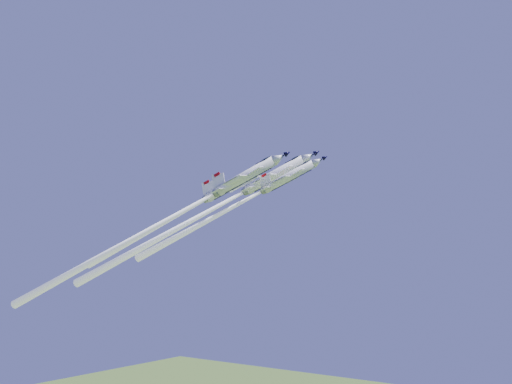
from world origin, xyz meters
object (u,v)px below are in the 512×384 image
Objects in this scene: jet_lead at (231,208)px; jet_slot at (179,214)px; jet_left at (194,219)px; jet_right at (145,232)px.

jet_lead is 10.50m from jet_slot.
jet_lead is 12.94m from jet_left.
jet_right is at bearing -26.88° from jet_slot.
jet_left reaches higher than jet_lead.
jet_slot is (-9.61, -4.14, -0.92)m from jet_lead.
jet_left is 1.34× the size of jet_slot.
jet_lead is 0.71× the size of jet_left.
jet_right reaches higher than jet_slot.
jet_lead reaches higher than jet_slot.
jet_lead is 0.96× the size of jet_slot.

